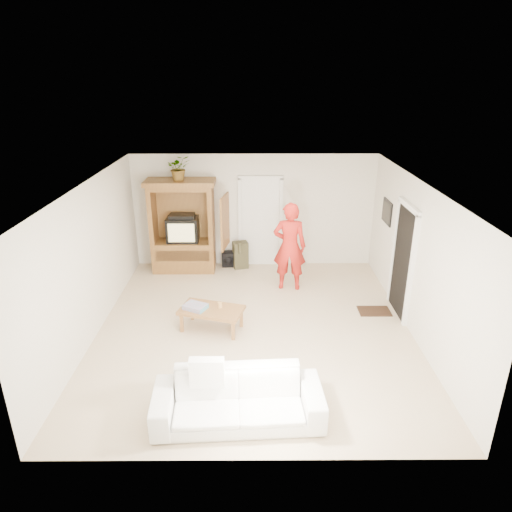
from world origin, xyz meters
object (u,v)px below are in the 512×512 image
(coffee_table, at_px, (211,311))
(armoire, at_px, (184,232))
(man, at_px, (290,247))
(sofa, at_px, (238,399))

(coffee_table, bearing_deg, armoire, 123.42)
(armoire, relative_size, man, 1.13)
(man, xyz_separation_m, coffee_table, (-1.48, -1.68, -0.58))
(armoire, bearing_deg, sofa, -74.63)
(armoire, relative_size, coffee_table, 1.73)
(armoire, height_order, man, armoire)
(armoire, distance_m, sofa, 5.18)
(armoire, height_order, sofa, armoire)
(armoire, xyz_separation_m, coffee_table, (0.83, -2.68, -0.55))
(man, height_order, sofa, man)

